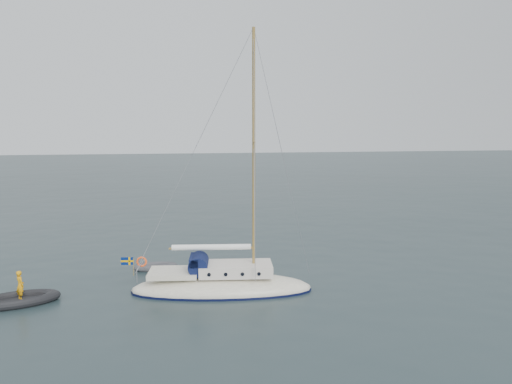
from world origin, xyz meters
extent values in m
plane|color=black|center=(0.00, 0.00, 0.00)|extent=(300.00, 300.00, 0.00)
ellipsoid|color=white|center=(-2.23, -2.46, 0.15)|extent=(8.75, 2.72, 1.46)
cube|color=silver|center=(-1.55, -2.46, 1.15)|extent=(3.50, 1.85, 0.53)
cube|color=white|center=(-4.56, -2.46, 0.99)|extent=(2.33, 1.85, 0.24)
cylinder|color=#0E163B|center=(-3.35, -2.46, 1.41)|extent=(0.93, 1.60, 0.93)
cube|color=#0E163B|center=(-3.54, -2.46, 1.61)|extent=(0.44, 1.60, 0.39)
cylinder|color=olive|center=(-0.68, -2.46, 6.71)|extent=(0.15, 0.15, 11.66)
cylinder|color=olive|center=(-0.68, -2.46, 7.29)|extent=(0.05, 2.14, 0.05)
cylinder|color=olive|center=(-2.72, -2.46, 2.19)|extent=(4.08, 0.10, 0.10)
cylinder|color=white|center=(-2.72, -2.46, 2.24)|extent=(3.80, 0.27, 0.27)
cylinder|color=#9B9AA3|center=(-6.12, -2.46, 1.41)|extent=(0.04, 2.14, 0.04)
torus|color=#FF5520|center=(-6.17, -1.88, 1.41)|extent=(0.52, 0.10, 0.52)
cylinder|color=olive|center=(-6.46, -2.46, 1.31)|extent=(0.03, 0.03, 0.87)
cube|color=#03195A|center=(-6.75, -2.46, 1.60)|extent=(0.58, 0.02, 0.37)
cube|color=#EFA600|center=(-6.75, -2.46, 1.60)|extent=(0.60, 0.03, 0.09)
cube|color=#EFA600|center=(-6.64, -2.46, 1.60)|extent=(0.09, 0.03, 0.39)
cylinder|color=black|center=(-2.81, -1.53, 1.15)|extent=(0.17, 0.06, 0.17)
cylinder|color=black|center=(-2.81, -3.39, 1.15)|extent=(0.17, 0.06, 0.17)
cylinder|color=black|center=(-2.04, -1.53, 1.15)|extent=(0.17, 0.06, 0.17)
cylinder|color=black|center=(-2.04, -3.39, 1.15)|extent=(0.17, 0.06, 0.17)
cylinder|color=black|center=(-1.26, -1.53, 1.15)|extent=(0.17, 0.06, 0.17)
cylinder|color=black|center=(-1.26, -3.39, 1.15)|extent=(0.17, 0.06, 0.17)
cylinder|color=black|center=(-0.48, -1.53, 1.15)|extent=(0.17, 0.06, 0.17)
cylinder|color=black|center=(-0.48, -3.39, 1.15)|extent=(0.17, 0.06, 0.17)
cube|color=#4A4A4F|center=(-5.29, 2.30, 0.11)|extent=(1.50, 0.62, 0.09)
cube|color=black|center=(-11.59, -2.16, 0.14)|extent=(2.36, 0.99, 0.12)
imported|color=orange|center=(-11.39, -2.16, 0.86)|extent=(0.47, 0.58, 1.36)
camera|label=1|loc=(-5.74, -25.77, 7.79)|focal=35.00mm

